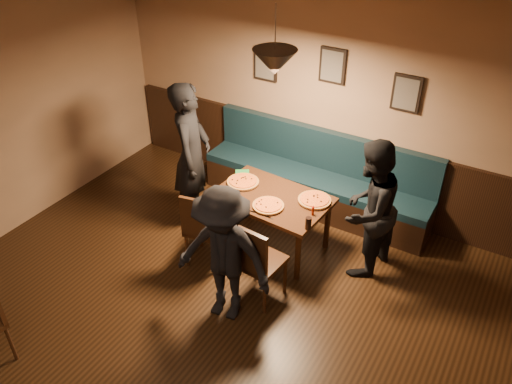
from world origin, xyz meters
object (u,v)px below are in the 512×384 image
diner_left (192,156)px  tabasco_bottle (313,210)px  chair_near_right (260,259)px  diner_right (369,209)px  soda_glass (308,223)px  dining_table (271,221)px  chair_near_left (207,226)px  booth_bench (315,175)px  diner_front (223,256)px

diner_left → tabasco_bottle: size_ratio=14.86×
chair_near_right → diner_right: bearing=57.4°
soda_glass → tabasco_bottle: (-0.06, 0.24, -0.01)m
dining_table → diner_right: 1.17m
chair_near_left → soda_glass: bearing=3.3°
chair_near_right → soda_glass: (0.29, 0.48, 0.26)m
chair_near_left → tabasco_bottle: 1.18m
diner_right → booth_bench: bearing=-118.5°
booth_bench → diner_right: 1.28m
soda_glass → tabasco_bottle: 0.25m
booth_bench → dining_table: bearing=-95.9°
diner_front → tabasco_bottle: size_ratio=12.11×
dining_table → diner_right: size_ratio=0.80×
booth_bench → tabasco_bottle: 1.15m
diner_left → diner_right: size_ratio=1.15×
booth_bench → chair_near_left: (-0.58, -1.55, -0.03)m
diner_right → tabasco_bottle: 0.58m
chair_near_left → chair_near_right: size_ratio=0.97×
booth_bench → diner_left: bearing=-139.9°
booth_bench → diner_left: 1.59m
dining_table → chair_near_left: size_ratio=1.34×
chair_near_left → tabasco_bottle: chair_near_left is taller
tabasco_bottle → booth_bench: bearing=113.3°
booth_bench → diner_front: (0.04, -2.14, 0.25)m
booth_bench → diner_left: size_ratio=1.64×
diner_left → booth_bench: bearing=-72.1°
chair_near_left → diner_front: (0.62, -0.58, 0.27)m
tabasco_bottle → soda_glass: bearing=-75.4°
booth_bench → diner_right: bearing=-39.0°
diner_front → diner_right: bearing=47.7°
diner_right → diner_front: (-0.93, -1.35, -0.05)m
booth_bench → dining_table: 0.97m
booth_bench → chair_near_right: (0.22, -1.75, -0.01)m
dining_table → tabasco_bottle: 0.68m
dining_table → chair_near_left: 0.78m
dining_table → diner_front: bearing=-79.4°
diner_right → diner_left: bearing=-74.1°
chair_near_left → soda_glass: chair_near_left is taller
diner_left → tabasco_bottle: bearing=-113.6°
dining_table → diner_left: diner_left is taller
diner_front → chair_near_left: bearing=128.8°
chair_near_left → diner_left: bearing=125.1°
diner_left → diner_right: 2.16m
diner_front → chair_near_right: bearing=57.7°
diner_right → soda_glass: bearing=-33.2°
chair_near_left → diner_right: (1.55, 0.77, 0.32)m
dining_table → soda_glass: 0.80m
booth_bench → diner_front: diner_front is taller
diner_left → diner_right: (2.14, 0.20, -0.12)m
diner_left → tabasco_bottle: (1.62, -0.04, -0.17)m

